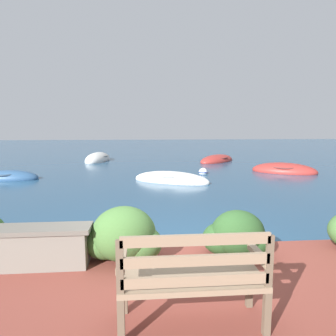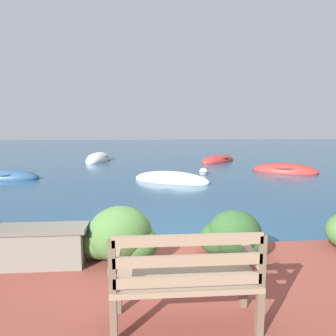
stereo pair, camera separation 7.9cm
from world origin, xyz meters
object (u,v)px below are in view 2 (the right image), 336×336
(park_bench, at_px, (186,277))
(rowboat_far, at_px, (285,171))
(rowboat_nearest, at_px, (171,180))
(rowboat_outer, at_px, (218,161))
(mooring_buoy, at_px, (203,172))
(rowboat_distant, at_px, (99,160))
(rowboat_mid, at_px, (8,178))

(park_bench, bearing_deg, rowboat_far, 60.53)
(park_bench, distance_m, rowboat_nearest, 8.25)
(rowboat_outer, bearing_deg, mooring_buoy, -156.19)
(rowboat_far, bearing_deg, rowboat_nearest, 49.99)
(rowboat_outer, bearing_deg, rowboat_distant, 127.66)
(park_bench, bearing_deg, rowboat_distant, 101.65)
(rowboat_outer, bearing_deg, rowboat_mid, 163.14)
(rowboat_distant, relative_size, mooring_buoy, 7.69)
(rowboat_far, relative_size, mooring_buoy, 7.52)
(mooring_buoy, bearing_deg, rowboat_distant, 135.34)
(rowboat_nearest, relative_size, rowboat_mid, 1.28)
(rowboat_far, xyz_separation_m, rowboat_outer, (-1.95, 4.13, -0.00))
(rowboat_nearest, xyz_separation_m, rowboat_mid, (-6.14, 1.00, -0.00))
(rowboat_mid, distance_m, rowboat_far, 11.29)
(rowboat_mid, bearing_deg, rowboat_nearest, -6.63)
(park_bench, bearing_deg, rowboat_outer, 75.35)
(rowboat_nearest, relative_size, rowboat_outer, 1.05)
(park_bench, relative_size, rowboat_outer, 0.46)
(mooring_buoy, bearing_deg, rowboat_nearest, -131.27)
(rowboat_mid, xyz_separation_m, rowboat_outer, (9.31, 4.93, 0.01))
(park_bench, relative_size, rowboat_far, 0.44)
(rowboat_nearest, height_order, rowboat_mid, rowboat_nearest)
(rowboat_outer, distance_m, rowboat_distant, 6.85)
(rowboat_nearest, xyz_separation_m, rowboat_far, (5.12, 1.80, 0.01))
(rowboat_outer, bearing_deg, rowboat_nearest, -162.91)
(rowboat_mid, xyz_separation_m, rowboat_distant, (2.52, 5.83, 0.02))
(rowboat_distant, bearing_deg, rowboat_outer, 92.12)
(rowboat_nearest, bearing_deg, rowboat_outer, -91.60)
(rowboat_far, relative_size, rowboat_distant, 0.98)
(rowboat_nearest, height_order, mooring_buoy, rowboat_nearest)
(rowboat_distant, bearing_deg, park_bench, 21.08)
(park_bench, xyz_separation_m, rowboat_distant, (-3.03, 15.04, -0.63))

